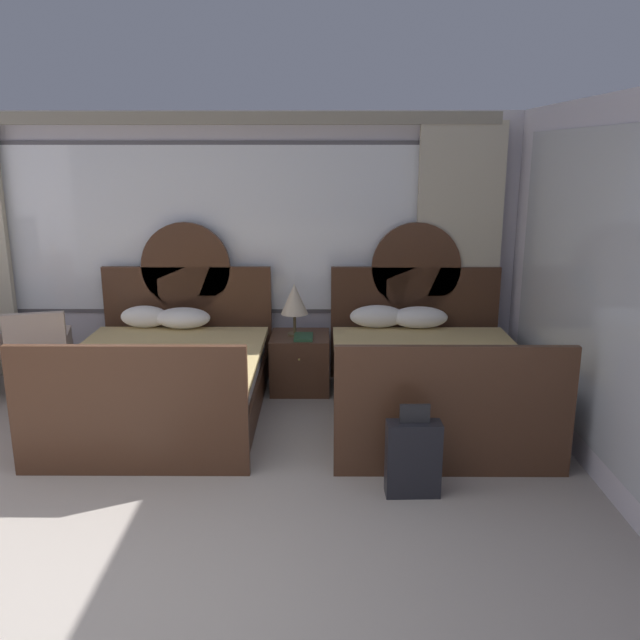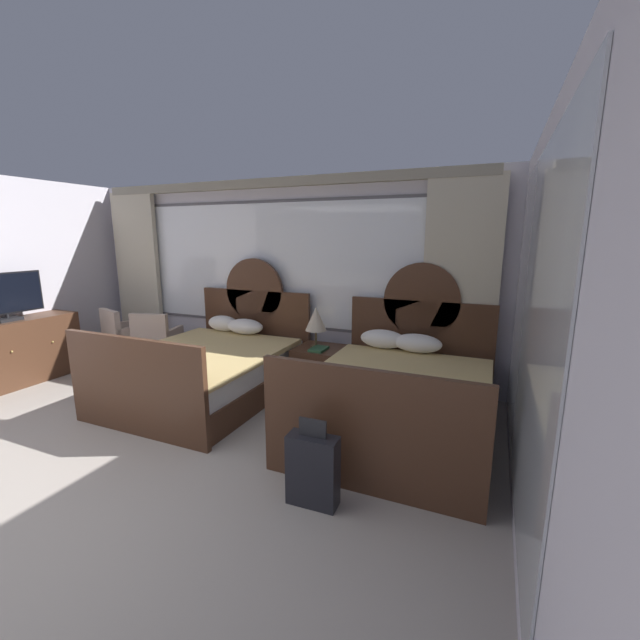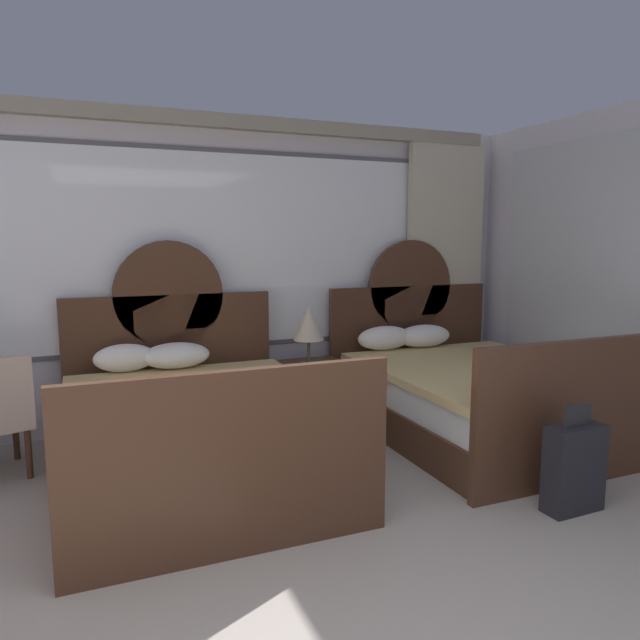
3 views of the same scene
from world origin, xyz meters
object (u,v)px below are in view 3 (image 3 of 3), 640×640
object	(u,v)px
book_on_nightstand	(324,365)
suitcase_on_floor	(574,468)
table_lamp_on_nightstand	(309,324)
bed_near_window	(194,427)
bed_near_mirror	(472,393)
nightstand_between_beds	(315,395)

from	to	relation	value
book_on_nightstand	suitcase_on_floor	size ratio (longest dim) A/B	0.39
table_lamp_on_nightstand	suitcase_on_floor	world-z (taller)	table_lamp_on_nightstand
bed_near_window	bed_near_mirror	size ratio (longest dim) A/B	1.00
bed_near_mirror	book_on_nightstand	world-z (taller)	bed_near_mirror
bed_near_window	bed_near_mirror	distance (m)	2.33
table_lamp_on_nightstand	book_on_nightstand	size ratio (longest dim) A/B	1.98
bed_near_mirror	table_lamp_on_nightstand	world-z (taller)	bed_near_mirror
bed_near_window	bed_near_mirror	xyz separation A→B (m)	(2.33, 0.00, 0.00)
bed_near_mirror	table_lamp_on_nightstand	bearing A→B (deg)	150.71
bed_near_mirror	nightstand_between_beds	size ratio (longest dim) A/B	3.74
bed_near_window	table_lamp_on_nightstand	distance (m)	1.43
table_lamp_on_nightstand	suitcase_on_floor	distance (m)	2.37
bed_near_window	book_on_nightstand	bearing A→B (deg)	24.87
bed_near_mirror	nightstand_between_beds	world-z (taller)	bed_near_mirror
book_on_nightstand	suitcase_on_floor	world-z (taller)	suitcase_on_floor
bed_near_window	bed_near_mirror	bearing A→B (deg)	0.05
table_lamp_on_nightstand	suitcase_on_floor	bearing A→B (deg)	-66.73
nightstand_between_beds	suitcase_on_floor	world-z (taller)	suitcase_on_floor
bed_near_window	suitcase_on_floor	bearing A→B (deg)	-34.94
nightstand_between_beds	table_lamp_on_nightstand	size ratio (longest dim) A/B	1.16
book_on_nightstand	suitcase_on_floor	xyz separation A→B (m)	(0.81, -1.97, -0.30)
nightstand_between_beds	suitcase_on_floor	xyz separation A→B (m)	(0.85, -2.09, -0.01)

